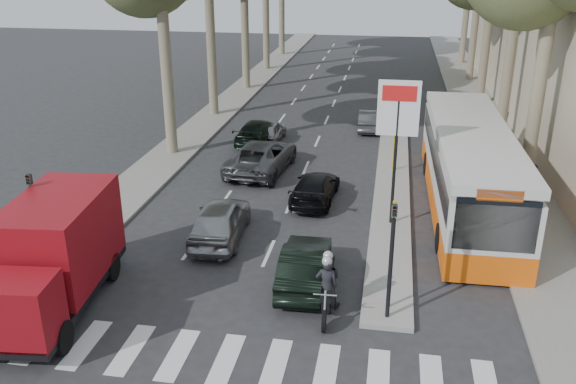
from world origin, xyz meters
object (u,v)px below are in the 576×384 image
(red_truck, at_px, (54,254))
(dark_hatchback, at_px, (305,265))
(motorcycle, at_px, (327,285))
(city_bus, at_px, (469,166))
(silver_hatchback, at_px, (220,220))

(red_truck, bearing_deg, dark_hatchback, 13.90)
(red_truck, distance_m, motorcycle, 7.92)
(city_bus, bearing_deg, red_truck, -143.55)
(silver_hatchback, xyz_separation_m, dark_hatchback, (3.49, -2.65, -0.07))
(motorcycle, bearing_deg, city_bus, 58.38)
(motorcycle, bearing_deg, silver_hatchback, 133.87)
(dark_hatchback, xyz_separation_m, motorcycle, (0.85, -1.45, 0.21))
(silver_hatchback, bearing_deg, dark_hatchback, 139.18)
(silver_hatchback, relative_size, red_truck, 0.70)
(dark_hatchback, relative_size, city_bus, 0.31)
(dark_hatchback, height_order, city_bus, city_bus)
(dark_hatchback, xyz_separation_m, red_truck, (-6.95, -2.49, 1.03))
(dark_hatchback, bearing_deg, silver_hatchback, -39.02)
(dark_hatchback, relative_size, motorcycle, 1.79)
(red_truck, relative_size, city_bus, 0.48)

